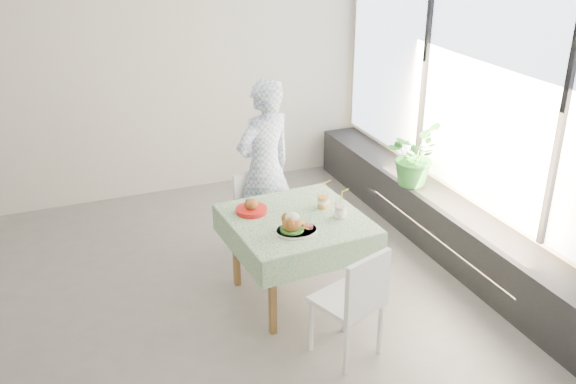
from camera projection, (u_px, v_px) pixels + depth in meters
name	position (u px, v px, depth m)	size (l,w,h in m)	color
floor	(154.00, 321.00, 5.08)	(6.00, 6.00, 0.00)	#5F5D5A
wall_back	(94.00, 76.00, 6.62)	(6.00, 0.02, 2.80)	beige
wall_front	(256.00, 379.00, 2.40)	(6.00, 0.02, 2.80)	beige
wall_right	(486.00, 110.00, 5.54)	(0.02, 5.00, 2.80)	beige
window_pane	(487.00, 82.00, 5.43)	(0.01, 4.80, 2.18)	#D1E0F9
window_ledge	(453.00, 231.00, 5.94)	(0.40, 4.80, 0.50)	black
cafe_table	(296.00, 248.00, 5.22)	(1.10, 1.10, 0.74)	brown
chair_far	(262.00, 233.00, 5.91)	(0.48, 0.48, 0.82)	white
chair_near	(347.00, 322.00, 4.63)	(0.53, 0.53, 0.87)	white
diner	(265.00, 169.00, 5.81)	(0.61, 0.40, 1.66)	#829DD0
main_dish	(294.00, 226.00, 4.86)	(0.33, 0.33, 0.17)	white
juice_cup_orange	(323.00, 201.00, 5.25)	(0.10, 0.10, 0.27)	white
juice_cup_lemonade	(340.00, 210.00, 5.08)	(0.10, 0.10, 0.28)	white
second_dish	(251.00, 208.00, 5.18)	(0.25, 0.25, 0.12)	red
potted_plant	(413.00, 155.00, 6.21)	(0.55, 0.47, 0.61)	#2B7025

